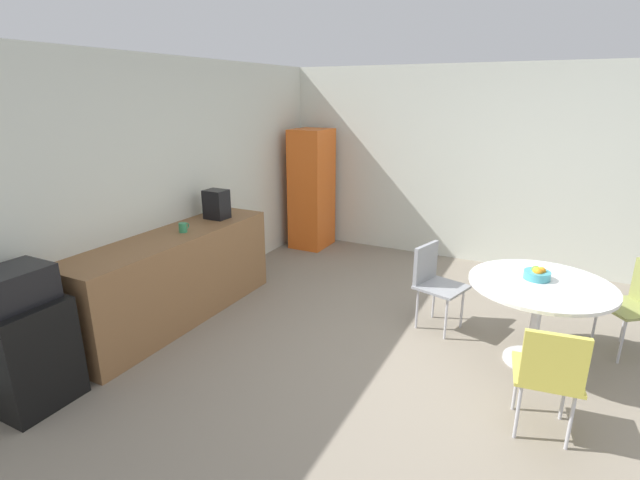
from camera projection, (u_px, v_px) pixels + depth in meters
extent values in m
plane|color=gray|center=(439.00, 372.00, 3.89)|extent=(6.00, 6.00, 0.00)
cube|color=silver|center=(157.00, 188.00, 4.80)|extent=(6.00, 0.10, 2.60)
cube|color=silver|center=(501.00, 168.00, 6.05)|extent=(0.10, 6.00, 2.60)
cube|color=brown|center=(176.00, 277.00, 4.72)|extent=(2.38, 0.60, 0.90)
cube|color=black|center=(26.00, 353.00, 3.42)|extent=(0.54, 0.54, 0.81)
cube|color=black|center=(12.00, 287.00, 3.26)|extent=(0.48, 0.38, 0.26)
cube|color=orange|center=(312.00, 189.00, 6.90)|extent=(0.60, 0.50, 1.74)
cylinder|color=silver|center=(529.00, 360.00, 4.05)|extent=(0.44, 0.44, 0.03)
cylinder|color=silver|center=(535.00, 322.00, 3.93)|extent=(0.08, 0.08, 0.71)
cylinder|color=white|center=(541.00, 284.00, 3.83)|extent=(1.15, 1.15, 0.03)
cylinder|color=silver|center=(516.00, 384.00, 3.38)|extent=(0.02, 0.02, 0.42)
cylinder|color=silver|center=(564.00, 393.00, 3.28)|extent=(0.02, 0.02, 0.42)
cylinder|color=silver|center=(518.00, 411.00, 3.10)|extent=(0.02, 0.02, 0.42)
cylinder|color=silver|center=(571.00, 422.00, 2.99)|extent=(0.02, 0.02, 0.42)
cube|color=#D8CC4C|center=(546.00, 373.00, 3.12)|extent=(0.47, 0.47, 0.03)
cube|color=#D8CC4C|center=(554.00, 362.00, 2.89)|extent=(0.09, 0.38, 0.38)
cylinder|color=silver|center=(622.00, 341.00, 3.97)|extent=(0.02, 0.02, 0.42)
cylinder|color=silver|center=(595.00, 324.00, 4.26)|extent=(0.02, 0.02, 0.42)
cylinder|color=silver|center=(625.00, 321.00, 4.32)|extent=(0.02, 0.02, 0.42)
cube|color=#8C934C|center=(628.00, 308.00, 4.07)|extent=(0.59, 0.59, 0.03)
cylinder|color=silver|center=(462.00, 308.00, 4.58)|extent=(0.02, 0.02, 0.42)
cylinder|color=silver|center=(446.00, 319.00, 4.36)|extent=(0.02, 0.02, 0.42)
cylinder|color=silver|center=(434.00, 299.00, 4.79)|extent=(0.02, 0.02, 0.42)
cylinder|color=silver|center=(417.00, 308.00, 4.57)|extent=(0.02, 0.02, 0.42)
cube|color=gray|center=(441.00, 287.00, 4.51)|extent=(0.52, 0.52, 0.03)
cube|color=gray|center=(426.00, 263.00, 4.57)|extent=(0.37, 0.15, 0.38)
cylinder|color=teal|center=(537.00, 275.00, 3.89)|extent=(0.21, 0.21, 0.07)
sphere|color=#66B233|center=(536.00, 270.00, 3.91)|extent=(0.07, 0.07, 0.07)
sphere|color=orange|center=(541.00, 271.00, 3.88)|extent=(0.07, 0.07, 0.07)
sphere|color=yellow|center=(537.00, 271.00, 3.87)|extent=(0.07, 0.07, 0.07)
sphere|color=orange|center=(538.00, 272.00, 3.85)|extent=(0.07, 0.07, 0.07)
cylinder|color=#338C59|center=(216.00, 211.00, 5.30)|extent=(0.08, 0.08, 0.09)
torus|color=#338C59|center=(220.00, 210.00, 5.35)|extent=(0.06, 0.01, 0.06)
cylinder|color=#338C59|center=(183.00, 228.00, 4.65)|extent=(0.08, 0.08, 0.09)
torus|color=#338C59|center=(187.00, 226.00, 4.70)|extent=(0.06, 0.01, 0.06)
cube|color=black|center=(216.00, 204.00, 5.14)|extent=(0.20, 0.24, 0.32)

